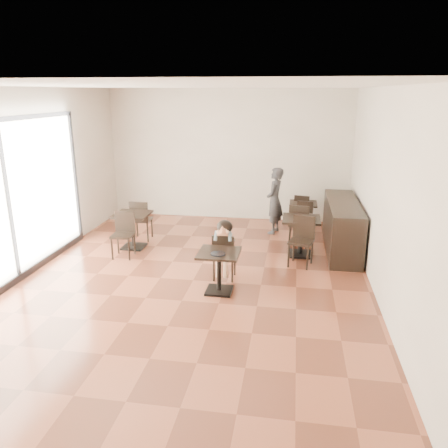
% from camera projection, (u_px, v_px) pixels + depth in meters
% --- Properties ---
extents(floor, '(6.00, 8.00, 0.01)m').
position_uv_depth(floor, '(193.00, 280.00, 7.52)').
color(floor, brown).
rests_on(floor, ground).
extents(ceiling, '(6.00, 8.00, 0.01)m').
position_uv_depth(ceiling, '(189.00, 86.00, 6.60)').
color(ceiling, white).
rests_on(ceiling, floor).
extents(wall_back, '(6.00, 0.01, 3.20)m').
position_uv_depth(wall_back, '(228.00, 155.00, 10.84)').
color(wall_back, silver).
rests_on(wall_back, floor).
extents(wall_front, '(6.00, 0.01, 3.20)m').
position_uv_depth(wall_front, '(69.00, 302.00, 3.28)').
color(wall_front, silver).
rests_on(wall_front, floor).
extents(wall_left, '(0.01, 8.00, 3.20)m').
position_uv_depth(wall_left, '(21.00, 184.00, 7.52)').
color(wall_left, silver).
rests_on(wall_left, floor).
extents(wall_right, '(0.01, 8.00, 3.20)m').
position_uv_depth(wall_right, '(384.00, 196.00, 6.60)').
color(wall_right, silver).
rests_on(wall_right, floor).
extents(storefront_window, '(0.04, 4.50, 2.60)m').
position_uv_depth(storefront_window, '(6.00, 202.00, 7.10)').
color(storefront_window, white).
rests_on(storefront_window, floor).
extents(child_table, '(0.65, 0.65, 0.69)m').
position_uv_depth(child_table, '(219.00, 272.00, 7.00)').
color(child_table, black).
rests_on(child_table, floor).
extents(child_chair, '(0.37, 0.37, 0.83)m').
position_uv_depth(child_chair, '(224.00, 256.00, 7.50)').
color(child_chair, black).
rests_on(child_chair, floor).
extents(child, '(0.37, 0.52, 1.04)m').
position_uv_depth(child, '(224.00, 250.00, 7.47)').
color(child, slate).
rests_on(child, child_chair).
extents(plate, '(0.23, 0.23, 0.01)m').
position_uv_depth(plate, '(218.00, 254.00, 6.80)').
color(plate, black).
rests_on(plate, child_table).
extents(pizza_slice, '(0.24, 0.19, 0.06)m').
position_uv_depth(pizza_slice, '(223.00, 232.00, 7.18)').
color(pizza_slice, tan).
rests_on(pizza_slice, child).
extents(adult_patron, '(0.47, 0.62, 1.51)m').
position_uv_depth(adult_patron, '(275.00, 201.00, 9.86)').
color(adult_patron, '#36363A').
rests_on(adult_patron, floor).
extents(cafe_table_mid, '(0.88, 0.88, 0.76)m').
position_uv_depth(cafe_table_mid, '(301.00, 237.00, 8.58)').
color(cafe_table_mid, black).
rests_on(cafe_table_mid, floor).
extents(cafe_table_left, '(0.73, 0.73, 0.73)m').
position_uv_depth(cafe_table_left, '(133.00, 231.00, 9.01)').
color(cafe_table_left, black).
rests_on(cafe_table_left, floor).
extents(cafe_table_back, '(0.74, 0.74, 0.66)m').
position_uv_depth(cafe_table_back, '(303.00, 216.00, 10.17)').
color(cafe_table_back, black).
rests_on(cafe_table_back, floor).
extents(chair_mid_a, '(0.50, 0.50, 0.92)m').
position_uv_depth(chair_mid_a, '(301.00, 225.00, 9.08)').
color(chair_mid_a, black).
rests_on(chair_mid_a, floor).
extents(chair_mid_b, '(0.50, 0.50, 0.92)m').
position_uv_depth(chair_mid_b, '(301.00, 242.00, 8.04)').
color(chair_mid_b, black).
rests_on(chair_mid_b, floor).
extents(chair_left_a, '(0.42, 0.42, 0.88)m').
position_uv_depth(chair_left_a, '(142.00, 220.00, 9.51)').
color(chair_left_a, black).
rests_on(chair_left_a, floor).
extents(chair_left_b, '(0.42, 0.42, 0.88)m').
position_uv_depth(chair_left_b, '(123.00, 235.00, 8.47)').
color(chair_left_b, black).
rests_on(chair_left_b, floor).
extents(chair_back_a, '(0.42, 0.42, 0.79)m').
position_uv_depth(chair_back_a, '(303.00, 210.00, 10.43)').
color(chair_back_a, black).
rests_on(chair_back_a, floor).
extents(chair_back_b, '(0.42, 0.42, 0.79)m').
position_uv_depth(chair_back_b, '(303.00, 220.00, 9.63)').
color(chair_back_b, black).
rests_on(chair_back_b, floor).
extents(service_counter, '(0.60, 2.40, 1.00)m').
position_uv_depth(service_counter, '(342.00, 226.00, 8.86)').
color(service_counter, black).
rests_on(service_counter, floor).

